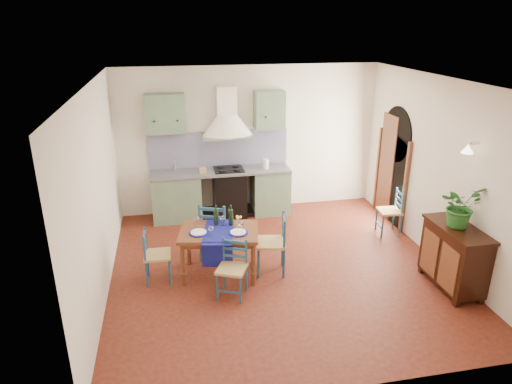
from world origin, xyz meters
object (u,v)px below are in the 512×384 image
dining_table (219,236)px  potted_plant (460,206)px  chair_near (232,268)px  sideboard (454,255)px

dining_table → potted_plant: bearing=-16.3°
dining_table → chair_near: (0.10, -0.57, -0.22)m
potted_plant → sideboard: bearing=-94.9°
dining_table → chair_near: bearing=-79.7°
sideboard → potted_plant: bearing=85.1°
dining_table → potted_plant: size_ratio=2.13×
chair_near → sideboard: (3.05, -0.40, 0.10)m
chair_near → potted_plant: potted_plant is taller
sideboard → dining_table: bearing=162.9°
chair_near → sideboard: size_ratio=0.76×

